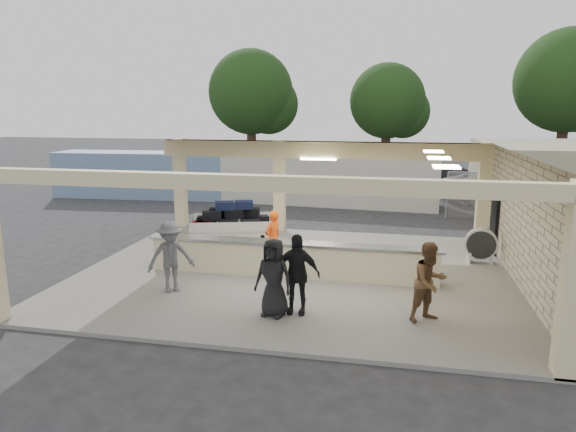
% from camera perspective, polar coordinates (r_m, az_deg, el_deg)
% --- Properties ---
extents(ground, '(120.00, 120.00, 0.00)m').
position_cam_1_polar(ground, '(14.95, 0.71, -6.42)').
color(ground, '#242426').
rests_on(ground, ground).
extents(pavilion, '(12.01, 10.00, 3.55)m').
position_cam_1_polar(pavilion, '(15.18, 1.99, -0.86)').
color(pavilion, slate).
rests_on(pavilion, ground).
extents(baggage_counter, '(8.20, 0.58, 0.98)m').
position_cam_1_polar(baggage_counter, '(14.31, 0.33, -4.81)').
color(baggage_counter, beige).
rests_on(baggage_counter, pavilion).
extents(luggage_cart, '(3.01, 2.34, 1.55)m').
position_cam_1_polar(luggage_cart, '(17.35, -6.40, -0.70)').
color(luggage_cart, silver).
rests_on(luggage_cart, pavilion).
extents(drum_fan, '(0.98, 0.53, 1.06)m').
position_cam_1_polar(drum_fan, '(16.58, 20.64, -2.96)').
color(drum_fan, silver).
rests_on(drum_fan, pavilion).
extents(baggage_handler, '(0.59, 0.70, 1.68)m').
position_cam_1_polar(baggage_handler, '(15.11, -1.69, -2.51)').
color(baggage_handler, '#FF520D').
rests_on(baggage_handler, pavilion).
extents(passenger_a, '(0.92, 0.83, 1.78)m').
position_cam_1_polar(passenger_a, '(11.68, 15.47, -7.08)').
color(passenger_a, brown).
rests_on(passenger_a, pavilion).
extents(passenger_b, '(1.09, 0.40, 1.86)m').
position_cam_1_polar(passenger_b, '(11.67, 0.91, -6.44)').
color(passenger_b, black).
rests_on(passenger_b, pavilion).
extents(passenger_c, '(1.20, 1.04, 1.83)m').
position_cam_1_polar(passenger_c, '(13.35, -12.89, -4.43)').
color(passenger_c, '#525257').
rests_on(passenger_c, pavilion).
extents(passenger_d, '(0.93, 0.53, 1.79)m').
position_cam_1_polar(passenger_d, '(11.55, -1.62, -6.85)').
color(passenger_d, black).
rests_on(passenger_d, pavilion).
extents(car_white_a, '(5.68, 3.44, 1.52)m').
position_cam_1_polar(car_white_a, '(28.12, 22.19, 2.99)').
color(car_white_a, white).
rests_on(car_white_a, ground).
extents(car_dark, '(4.21, 3.75, 1.40)m').
position_cam_1_polar(car_dark, '(30.29, 18.02, 3.76)').
color(car_dark, black).
rests_on(car_dark, ground).
extents(container_white, '(11.85, 3.29, 2.53)m').
position_cam_1_polar(container_white, '(25.70, 3.43, 4.23)').
color(container_white, beige).
rests_on(container_white, ground).
extents(container_blue, '(9.33, 2.82, 2.39)m').
position_cam_1_polar(container_blue, '(28.67, -15.86, 4.46)').
color(container_blue, '#718FB4').
rests_on(container_blue, ground).
extents(tree_left, '(6.60, 6.30, 9.00)m').
position_cam_1_polar(tree_left, '(39.49, -3.62, 13.21)').
color(tree_left, '#382619').
rests_on(tree_left, ground).
extents(tree_mid, '(6.00, 5.60, 8.00)m').
position_cam_1_polar(tree_mid, '(40.09, 11.43, 12.09)').
color(tree_mid, '#382619').
rests_on(tree_mid, ground).
extents(tree_right, '(7.20, 7.00, 10.00)m').
position_cam_1_polar(tree_right, '(40.80, 29.02, 12.61)').
color(tree_right, '#382619').
rests_on(tree_right, ground).
extents(adjacent_building, '(6.00, 8.00, 3.20)m').
position_cam_1_polar(adjacent_building, '(25.07, 27.41, 3.48)').
color(adjacent_building, '#AFA88B').
rests_on(adjacent_building, ground).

